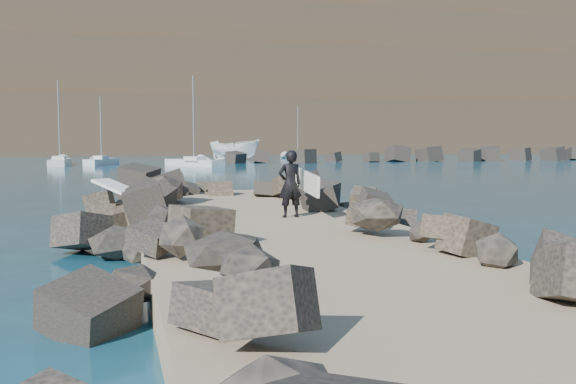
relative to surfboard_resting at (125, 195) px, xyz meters
name	(u,v)px	position (x,y,z in m)	size (l,w,h in m)	color
ground	(276,255)	(3.18, -4.60, -1.04)	(800.00, 800.00, 0.00)	#0F384C
jetty	(302,258)	(3.18, -6.60, -0.74)	(6.00, 26.00, 0.60)	#8C7759
riprap_left	(147,250)	(0.28, -6.10, -0.54)	(2.60, 22.00, 1.00)	black
riprap_right	(426,238)	(6.08, -6.10, -0.54)	(2.60, 22.00, 1.00)	black
breakwater_secondary	(448,156)	(38.18, 50.40, -0.44)	(52.00, 4.00, 1.20)	black
headland	(165,89)	(13.18, 155.40, 14.96)	(360.00, 140.00, 32.00)	#2D4919
surfboard_resting	(125,195)	(0.00, 0.00, 0.00)	(0.61, 2.43, 0.08)	white
boat_imported	(235,150)	(14.52, 61.61, 0.25)	(2.52, 6.70, 2.59)	white
surfer_with_board	(293,184)	(4.10, -2.66, 0.42)	(0.84, 2.12, 1.71)	black
radome	(550,3)	(124.54, 146.71, 41.50)	(11.45, 11.45, 18.13)	silver
sailboat_b	(102,162)	(-1.44, 48.88, -0.69)	(3.47, 5.69, 7.00)	silver
sailboat_d	(298,156)	(23.75, 64.76, -0.69)	(3.83, 5.81, 7.20)	silver
sailboat_a	(60,162)	(-5.41, 48.82, -0.69)	(1.80, 7.15, 8.57)	silver
sailboat_c	(194,163)	(7.21, 43.63, -0.69)	(5.15, 7.10, 8.80)	silver
headland_buildings	(193,15)	(19.99, 147.60, 32.93)	(137.50, 30.50, 5.00)	white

